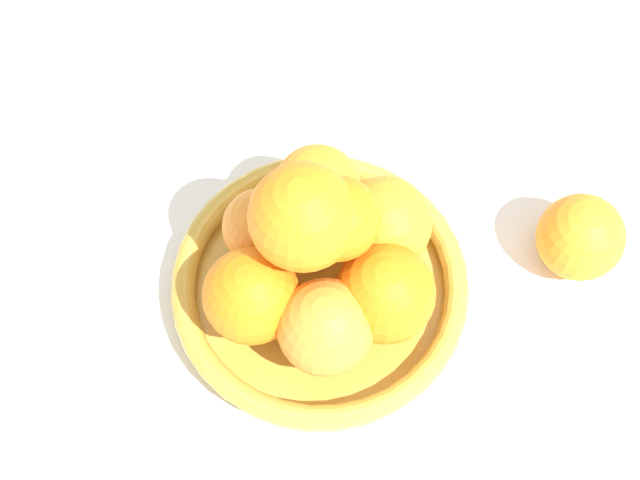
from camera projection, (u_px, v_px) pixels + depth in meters
ground_plane at (320, 295)px, 0.77m from camera, size 4.00×4.00×0.00m
fruit_bowl at (320, 287)px, 0.75m from camera, size 0.25×0.25×0.04m
orange_pile at (324, 252)px, 0.69m from camera, size 0.18×0.19×0.14m
stray_orange at (580, 237)px, 0.75m from camera, size 0.07×0.07×0.07m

